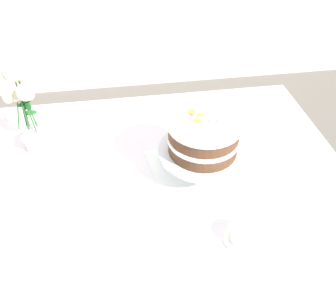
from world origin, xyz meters
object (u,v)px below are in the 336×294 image
object	(u,v)px
layer_cake	(204,135)
teacup	(244,235)
flower_vase	(27,114)
dining_table	(148,199)
cake_stand	(202,153)

from	to	relation	value
layer_cake	teacup	distance (m)	0.33
layer_cake	flower_vase	distance (m)	0.60
dining_table	cake_stand	world-z (taller)	cake_stand
cake_stand	flower_vase	size ratio (longest dim) A/B	0.83
flower_vase	dining_table	bearing A→B (deg)	-30.02
flower_vase	teacup	world-z (taller)	flower_vase
flower_vase	teacup	distance (m)	0.81
teacup	dining_table	bearing A→B (deg)	131.75
dining_table	teacup	xyz separation A→B (m)	(0.25, -0.28, 0.12)
layer_cake	flower_vase	size ratio (longest dim) A/B	0.67
teacup	flower_vase	bearing A→B (deg)	141.67
cake_stand	layer_cake	world-z (taller)	layer_cake
layer_cake	teacup	bearing A→B (deg)	-78.87
dining_table	flower_vase	bearing A→B (deg)	149.98
dining_table	teacup	size ratio (longest dim) A/B	11.80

